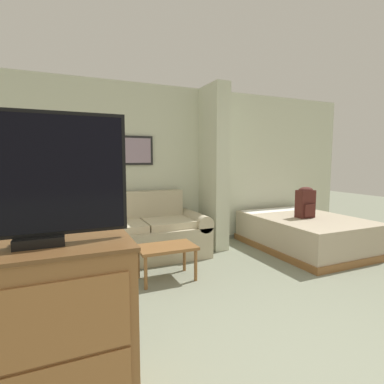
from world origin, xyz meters
The scene contains 10 objects.
wall_back centered at (0.00, 3.58, 1.29)m, with size 7.70×0.16×2.60m.
wall_partition_pillar centered at (0.87, 3.20, 1.30)m, with size 0.24×0.64×2.60m.
couch centered at (-0.33, 3.10, 0.34)m, with size 1.85×0.84×0.95m.
coffee_table centered at (-0.29, 2.19, 0.36)m, with size 0.69×0.43×0.41m.
side_table centered at (-1.42, 3.04, 0.49)m, with size 0.49×0.49×0.57m.
table_lamp centered at (-1.42, 3.04, 0.86)m, with size 0.32×0.32×0.41m.
tv_dresser centered at (-1.52, 0.60, 0.49)m, with size 0.94×0.51×0.99m.
tv centered at (-1.52, 0.60, 1.33)m, with size 0.90×0.16×0.69m.
bed centered at (2.16, 2.52, 0.26)m, with size 1.44×1.93×0.52m.
backpack centered at (2.11, 2.45, 0.77)m, with size 0.27×0.20×0.49m.
Camera 1 is at (-1.41, -1.10, 1.43)m, focal length 28.00 mm.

